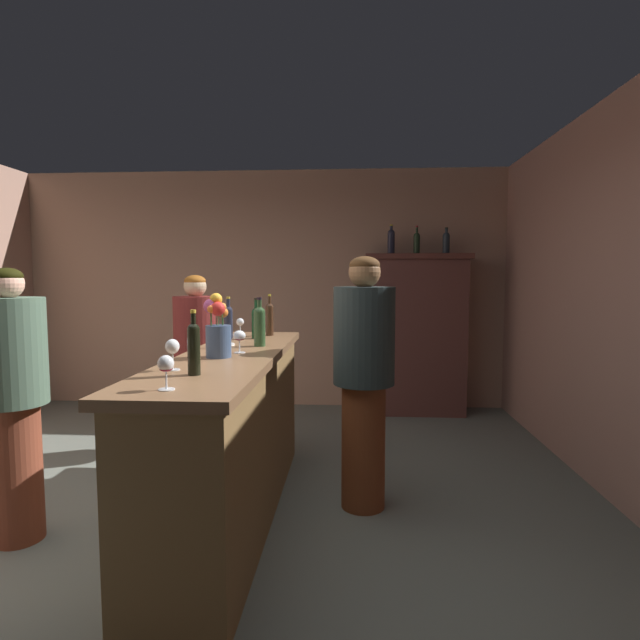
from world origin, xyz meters
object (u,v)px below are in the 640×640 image
(wine_bottle_syrah, at_px, (260,324))
(wine_glass_rear, at_px, (172,348))
(display_cabinet, at_px, (416,331))
(display_bottle_midleft, at_px, (417,242))
(wine_glass_mid, at_px, (239,337))
(wine_glass_spare, at_px, (240,323))
(cheese_plate, at_px, (224,344))
(wine_glass_front, at_px, (166,366))
(flower_arrangement, at_px, (218,330))
(patron_redhead, at_px, (13,395))
(wine_bottle_merlot, at_px, (270,318))
(display_bottle_left, at_px, (391,240))
(wine_bottle_riesling, at_px, (194,346))
(display_bottle_center, at_px, (446,242))
(wine_bottle_chardonnay, at_px, (256,321))
(wine_bottle_rose, at_px, (228,320))
(bar_counter, at_px, (232,435))
(patron_tall, at_px, (196,354))
(bartender, at_px, (364,373))

(wine_bottle_syrah, bearing_deg, wine_glass_rear, -106.57)
(display_cabinet, bearing_deg, display_bottle_midleft, -180.00)
(wine_glass_mid, bearing_deg, display_cabinet, 61.38)
(wine_glass_spare, height_order, cheese_plate, wine_glass_spare)
(wine_bottle_syrah, bearing_deg, wine_glass_front, -95.84)
(flower_arrangement, bearing_deg, patron_redhead, -171.26)
(display_cabinet, height_order, wine_glass_mid, display_cabinet)
(wine_glass_rear, relative_size, cheese_plate, 1.05)
(wine_bottle_merlot, bearing_deg, display_bottle_left, 56.37)
(wine_glass_spare, bearing_deg, wine_glass_rear, -89.19)
(wine_bottle_syrah, bearing_deg, display_bottle_left, 65.10)
(wine_bottle_riesling, distance_m, display_bottle_left, 3.58)
(display_bottle_midleft, relative_size, display_bottle_center, 1.07)
(display_cabinet, distance_m, wine_bottle_chardonnay, 2.35)
(display_cabinet, xyz_separation_m, patron_redhead, (-2.64, -2.94, -0.07))
(display_bottle_midleft, bearing_deg, wine_bottle_rose, -131.81)
(bar_counter, relative_size, wine_bottle_syrah, 7.32)
(display_cabinet, distance_m, patron_redhead, 3.95)
(wine_glass_spare, height_order, patron_tall, patron_tall)
(wine_glass_front, relative_size, display_bottle_center, 0.50)
(display_cabinet, relative_size, patron_tall, 1.15)
(patron_tall, distance_m, bartender, 1.86)
(wine_bottle_riesling, distance_m, wine_glass_spare, 1.75)
(wine_bottle_riesling, relative_size, wine_glass_front, 2.15)
(cheese_plate, bearing_deg, wine_bottle_syrah, -5.25)
(wine_bottle_merlot, relative_size, flower_arrangement, 0.89)
(wine_glass_front, distance_m, patron_tall, 2.47)
(wine_bottle_riesling, distance_m, wine_glass_front, 0.33)
(wine_bottle_syrah, xyz_separation_m, display_bottle_left, (1.05, 2.27, 0.73))
(flower_arrangement, height_order, patron_tall, patron_tall)
(bar_counter, height_order, display_bottle_center, display_bottle_center)
(wine_bottle_chardonnay, relative_size, display_bottle_midleft, 1.01)
(wine_bottle_merlot, bearing_deg, patron_tall, 152.47)
(wine_glass_rear, relative_size, bartender, 0.10)
(display_bottle_left, height_order, patron_redhead, display_bottle_left)
(bar_counter, relative_size, wine_bottle_riesling, 7.79)
(wine_bottle_merlot, bearing_deg, wine_glass_front, -92.96)
(wine_glass_rear, bearing_deg, bar_counter, 75.50)
(wine_bottle_syrah, bearing_deg, wine_bottle_rose, 127.27)
(wine_glass_front, height_order, bartender, bartender)
(wine_bottle_rose, distance_m, wine_glass_front, 1.78)
(display_cabinet, xyz_separation_m, wine_bottle_merlot, (-1.38, -1.64, 0.27))
(display_cabinet, height_order, wine_glass_spare, display_cabinet)
(wine_bottle_syrah, bearing_deg, patron_tall, 127.09)
(bar_counter, distance_m, display_bottle_midleft, 3.28)
(wine_bottle_merlot, xyz_separation_m, display_bottle_midleft, (1.37, 1.64, 0.71))
(wine_bottle_syrah, xyz_separation_m, patron_redhead, (-1.30, -0.67, -0.35))
(bar_counter, bearing_deg, wine_bottle_syrah, 69.81)
(bar_counter, relative_size, flower_arrangement, 6.48)
(patron_tall, bearing_deg, display_bottle_left, 100.39)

